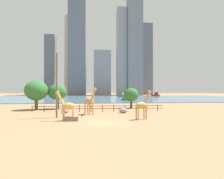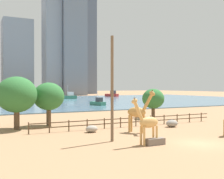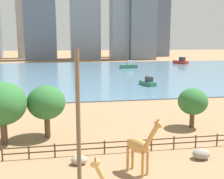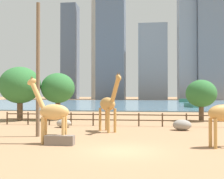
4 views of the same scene
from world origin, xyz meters
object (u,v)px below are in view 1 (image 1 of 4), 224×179
Objects in this scene: giraffe_young at (142,105)px; utility_pole at (57,85)px; giraffe_tall at (67,106)px; feeding_trough at (72,119)px; tree_center_broad at (36,91)px; boat_ferry at (126,99)px; giraffe_companion at (89,101)px; tree_right_tall at (58,92)px; boulder_by_pole at (65,111)px; boat_sailboat at (123,95)px; boat_tug at (156,95)px; tree_left_large at (131,95)px; boulder_near_fence at (123,110)px.

utility_pole is at bearing 148.82° from giraffe_young.
feeding_trough is (0.62, -0.32, -1.72)m from giraffe_tall.
giraffe_tall is 0.67× the size of tree_center_broad.
boat_ferry is at bearing 64.28° from giraffe_young.
giraffe_companion is 0.85× the size of tree_right_tall.
giraffe_tall is 0.43× the size of utility_pole.
boulder_by_pole is 10.21m from tree_center_broad.
utility_pole reaches higher than tree_center_broad.
tree_right_tall is 75.65m from boat_sailboat.
boat_tug is (49.72, 93.81, 0.81)m from boulder_by_pole.
giraffe_companion is 0.76× the size of boat_sailboat.
giraffe_companion reaches higher than boat_ferry.
tree_center_broad is 104.61m from boat_tug.
boat_ferry reaches higher than giraffe_young.
boat_ferry is at bearing 72.02° from feeding_trough.
tree_left_large reaches higher than boulder_by_pole.
feeding_trough is at bearing 125.06° from boat_tug.
boat_ferry is (18.06, 44.19, -4.06)m from utility_pole.
tree_center_broad is (-9.66, 14.98, 3.88)m from feeding_trough.
boulder_by_pole is 106.18m from boat_tug.
giraffe_companion is 106.40m from boat_tug.
giraffe_young is 3.12× the size of boulder_by_pole.
boulder_by_pole is 9.19m from feeding_trough.
tree_right_tall is (-5.44, 16.34, 3.54)m from feeding_trough.
boulder_near_fence is (6.20, 1.80, -1.85)m from giraffe_companion.
giraffe_young is 47.21m from boat_ferry.
boat_sailboat is at bearing 89.29° from boat_tug.
giraffe_companion is 6.38m from utility_pole.
tree_right_tall is (-2.75, 13.17, -1.14)m from utility_pole.
tree_right_tall is at bearing 149.27° from boulder_near_fence.
tree_left_large reaches higher than feeding_trough.
giraffe_young is at bearing -45.90° from tree_right_tall.
tree_right_tall is at bearing -178.10° from tree_left_large.
tree_center_broad is at bearing 116.79° from boat_tug.
tree_right_tall reaches higher than giraffe_companion.
utility_pole reaches higher than boat_sailboat.
giraffe_tall is 2.68× the size of boulder_near_fence.
boat_tug reaches higher than boulder_by_pole.
giraffe_companion is 0.97× the size of boat_ferry.
tree_left_large is at bearing 127.21° from boat_tug.
boulder_by_pole is at bearing 138.90° from boat_ferry.
giraffe_young is at bearing 17.10° from giraffe_companion.
boat_ferry is (25.03, 32.37, -3.27)m from tree_center_broad.
giraffe_companion is at bearing 124.69° from boat_tug.
boulder_near_fence is at bearing -30.73° from tree_right_tall.
giraffe_companion reaches higher than boulder_near_fence.
boat_sailboat is at bearing 131.48° from giraffe_companion.
boat_ferry reaches higher than boulder_near_fence.
giraffe_companion is at bearing -131.79° from tree_left_large.
utility_pole is 19.93m from tree_left_large.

